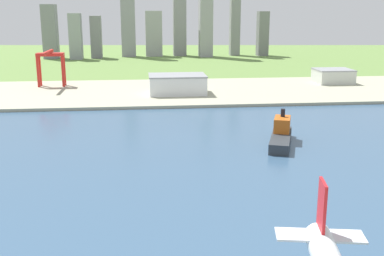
# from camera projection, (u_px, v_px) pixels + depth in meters

# --- Properties ---
(ground_plane) EXTENTS (2400.00, 2400.00, 0.00)m
(ground_plane) POSITION_uv_depth(u_px,v_px,m) (155.00, 157.00, 241.85)
(ground_plane) COLOR olive
(water_bay) EXTENTS (840.00, 360.00, 0.15)m
(water_bay) POSITION_uv_depth(u_px,v_px,m) (160.00, 204.00, 183.96)
(water_bay) COLOR #385675
(water_bay) RESTS_ON ground
(industrial_pier) EXTENTS (840.00, 140.00, 2.50)m
(industrial_pier) POSITION_uv_depth(u_px,v_px,m) (149.00, 92.00, 424.81)
(industrial_pier) COLOR #A7A68B
(industrial_pier) RESTS_ON ground
(container_barge) EXTENTS (23.89, 43.47, 18.07)m
(container_barge) POSITION_uv_depth(u_px,v_px,m) (281.00, 135.00, 264.75)
(container_barge) COLOR #2D3338
(container_barge) RESTS_ON water_bay
(port_crane_red) EXTENTS (24.98, 47.14, 33.90)m
(port_crane_red) POSITION_uv_depth(u_px,v_px,m) (50.00, 60.00, 441.52)
(port_crane_red) COLOR red
(port_crane_red) RESTS_ON industrial_pier
(warehouse_main) EXTENTS (48.72, 33.85, 16.27)m
(warehouse_main) POSITION_uv_depth(u_px,v_px,m) (177.00, 84.00, 408.60)
(warehouse_main) COLOR white
(warehouse_main) RESTS_ON industrial_pier
(warehouse_annex) EXTENTS (35.12, 30.24, 13.75)m
(warehouse_annex) POSITION_uv_depth(u_px,v_px,m) (333.00, 76.00, 467.81)
(warehouse_annex) COLOR silver
(warehouse_annex) RESTS_ON industrial_pier
(distant_skyline) EXTENTS (350.38, 60.47, 153.62)m
(distant_skyline) POSITION_uv_depth(u_px,v_px,m) (157.00, 21.00, 741.80)
(distant_skyline) COLOR gray
(distant_skyline) RESTS_ON ground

